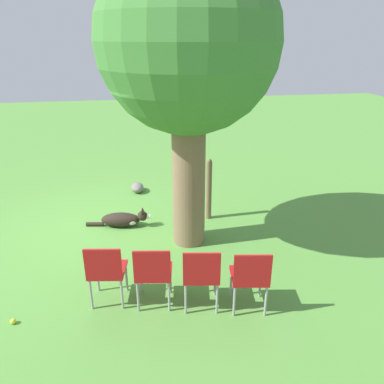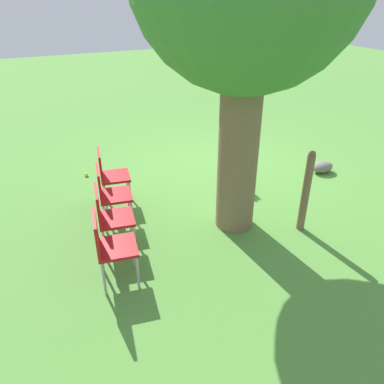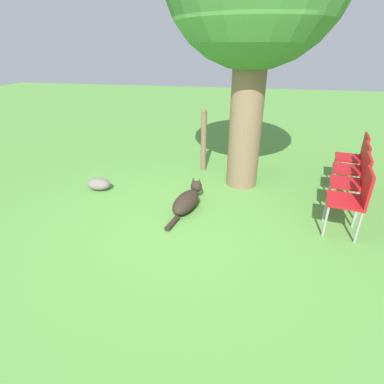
{
  "view_description": "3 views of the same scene",
  "coord_description": "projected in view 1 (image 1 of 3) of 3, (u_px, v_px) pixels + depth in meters",
  "views": [
    {
      "loc": [
        5.91,
        0.47,
        3.15
      ],
      "look_at": [
        0.61,
        1.42,
        0.91
      ],
      "focal_mm": 35.0,
      "sensor_mm": 36.0,
      "label": 1
    },
    {
      "loc": [
        2.94,
        5.12,
        2.92
      ],
      "look_at": [
        1.09,
        1.21,
        0.54
      ],
      "focal_mm": 35.0,
      "sensor_mm": 36.0,
      "label": 2
    },
    {
      "loc": [
        0.7,
        -3.45,
        2.14
      ],
      "look_at": [
        -0.1,
        0.22,
        0.32
      ],
      "focal_mm": 28.0,
      "sensor_mm": 36.0,
      "label": 3
    }
  ],
  "objects": [
    {
      "name": "ground_plane",
      "position": [
        106.0,
        232.0,
        6.51
      ],
      "size": [
        30.0,
        30.0,
        0.0
      ],
      "primitive_type": "plane",
      "color": "#56933D"
    },
    {
      "name": "oak_tree",
      "position": [
        188.0,
        46.0,
        5.1
      ],
      "size": [
        2.56,
        2.56,
        4.38
      ],
      "color": "#7A6047",
      "rests_on": "ground_plane"
    },
    {
      "name": "fence_post",
      "position": [
        209.0,
        189.0,
        6.81
      ],
      "size": [
        0.1,
        0.1,
        1.16
      ],
      "color": "brown",
      "rests_on": "ground_plane"
    },
    {
      "name": "red_chair_0",
      "position": [
        106.0,
        269.0,
        4.58
      ],
      "size": [
        0.49,
        0.5,
        0.87
      ],
      "rotation": [
        0.0,
        0.0,
        2.97
      ],
      "color": "#B21419",
      "rests_on": "ground_plane"
    },
    {
      "name": "red_chair_2",
      "position": [
        201.0,
        273.0,
        4.51
      ],
      "size": [
        0.49,
        0.5,
        0.87
      ],
      "rotation": [
        0.0,
        0.0,
        2.97
      ],
      "color": "#B21419",
      "rests_on": "ground_plane"
    },
    {
      "name": "red_chair_3",
      "position": [
        250.0,
        276.0,
        4.47
      ],
      "size": [
        0.49,
        0.5,
        0.87
      ],
      "rotation": [
        0.0,
        0.0,
        2.97
      ],
      "color": "#B21419",
      "rests_on": "ground_plane"
    },
    {
      "name": "garden_rock",
      "position": [
        137.0,
        187.0,
        8.18
      ],
      "size": [
        0.4,
        0.27,
        0.2
      ],
      "color": "slate",
      "rests_on": "ground_plane"
    },
    {
      "name": "red_chair_1",
      "position": [
        153.0,
        271.0,
        4.54
      ],
      "size": [
        0.49,
        0.5,
        0.87
      ],
      "rotation": [
        0.0,
        0.0,
        2.97
      ],
      "color": "#B21419",
      "rests_on": "ground_plane"
    },
    {
      "name": "dog",
      "position": [
        124.0,
        219.0,
        6.68
      ],
      "size": [
        0.41,
        1.16,
        0.35
      ],
      "rotation": [
        0.0,
        0.0,
        1.39
      ],
      "color": "#2D231C",
      "rests_on": "ground_plane"
    },
    {
      "name": "tennis_ball",
      "position": [
        13.0,
        321.0,
        4.42
      ],
      "size": [
        0.07,
        0.07,
        0.07
      ],
      "color": "#CCE033",
      "rests_on": "ground_plane"
    }
  ]
}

